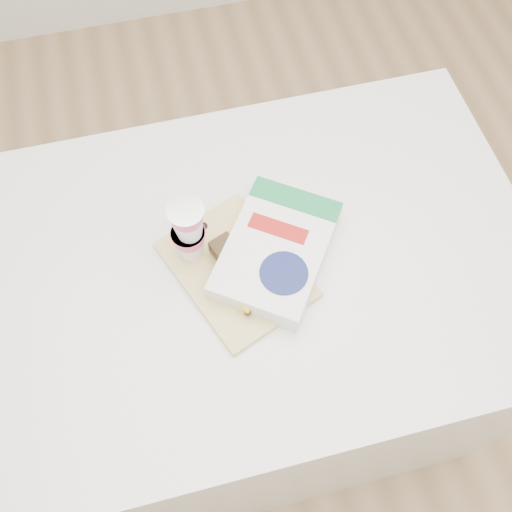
# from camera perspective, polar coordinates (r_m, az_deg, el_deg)

# --- Properties ---
(room) EXTENTS (4.00, 4.00, 4.00)m
(room) POSITION_cam_1_polar(r_m,az_deg,el_deg) (0.88, -1.25, 11.81)
(room) COLOR tan
(room) RESTS_ON ground
(table) EXTENTS (1.27, 0.84, 0.95)m
(table) POSITION_cam_1_polar(r_m,az_deg,el_deg) (1.65, -0.66, -8.13)
(table) COLOR silver
(table) RESTS_ON ground
(cutting_board) EXTENTS (0.32, 0.36, 0.02)m
(cutting_board) POSITION_cam_1_polar(r_m,az_deg,el_deg) (1.19, -2.01, -1.38)
(cutting_board) COLOR #E3CB7D
(cutting_board) RESTS_ON table
(bananas) EXTENTS (0.11, 0.19, 0.05)m
(bananas) POSITION_cam_1_polar(r_m,az_deg,el_deg) (1.16, -1.75, -1.74)
(bananas) COLOR #382816
(bananas) RESTS_ON cutting_board
(yogurt_stack) EXTENTS (0.08, 0.07, 0.17)m
(yogurt_stack) POSITION_cam_1_polar(r_m,az_deg,el_deg) (1.13, -6.78, 2.50)
(yogurt_stack) COLOR white
(yogurt_stack) RESTS_ON cutting_board
(cereal_box) EXTENTS (0.33, 0.35, 0.06)m
(cereal_box) POSITION_cam_1_polar(r_m,az_deg,el_deg) (1.19, 2.04, 0.48)
(cereal_box) COLOR white
(cereal_box) RESTS_ON table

